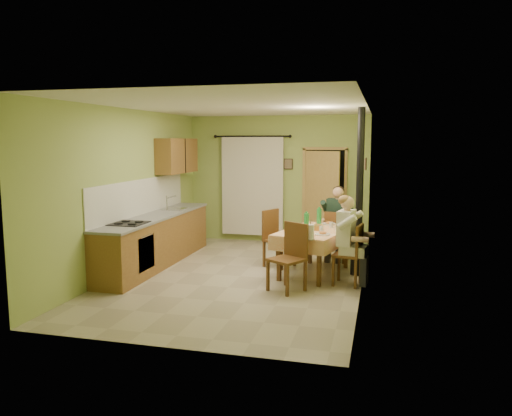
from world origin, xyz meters
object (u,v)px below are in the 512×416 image
(dining_table, at_px, (314,252))
(chair_left, at_px, (279,250))
(man_far, at_px, (337,215))
(chair_near, at_px, (287,272))
(man_right, at_px, (348,230))
(chair_right, at_px, (348,267))
(stove_flue, at_px, (359,215))
(chair_far, at_px, (337,246))

(dining_table, distance_m, chair_left, 0.80)
(man_far, bearing_deg, chair_near, -96.83)
(chair_left, distance_m, man_right, 1.67)
(man_far, distance_m, man_right, 1.56)
(chair_near, distance_m, chair_right, 1.02)
(chair_left, bearing_deg, man_right, 80.82)
(dining_table, height_order, stove_flue, stove_flue)
(chair_right, distance_m, stove_flue, 0.99)
(dining_table, xyz_separation_m, man_right, (0.59, -0.51, 0.50))
(man_right, relative_size, stove_flue, 0.50)
(chair_left, distance_m, man_far, 1.31)
(man_far, distance_m, stove_flue, 0.98)
(man_far, xyz_separation_m, man_right, (0.30, -1.53, 0.00))
(chair_right, bearing_deg, chair_near, 131.39)
(chair_far, bearing_deg, dining_table, -97.78)
(chair_left, bearing_deg, dining_table, 87.07)
(chair_right, height_order, man_far, man_far)
(chair_far, bearing_deg, man_right, -70.54)
(chair_near, bearing_deg, chair_left, -41.47)
(dining_table, bearing_deg, chair_right, -26.36)
(chair_far, distance_m, man_far, 0.59)
(man_far, bearing_deg, chair_right, -70.23)
(man_right, bearing_deg, chair_near, 131.90)
(chair_left, xyz_separation_m, stove_flue, (1.41, -0.23, 0.73))
(chair_left, distance_m, stove_flue, 1.61)
(chair_right, relative_size, man_right, 0.70)
(chair_right, bearing_deg, man_far, 21.17)
(dining_table, relative_size, chair_left, 1.74)
(chair_near, distance_m, man_right, 1.17)
(chair_near, relative_size, chair_right, 1.06)
(dining_table, xyz_separation_m, stove_flue, (0.72, 0.15, 0.64))
(chair_near, height_order, man_right, man_right)
(man_far, height_order, stove_flue, stove_flue)
(chair_far, xyz_separation_m, chair_left, (-0.98, -0.63, 0.00))
(dining_table, height_order, man_far, man_far)
(chair_near, relative_size, man_far, 0.74)
(chair_far, relative_size, stove_flue, 0.34)
(dining_table, height_order, man_right, man_right)
(chair_near, height_order, man_far, man_far)
(dining_table, bearing_deg, chair_near, -90.04)
(chair_left, bearing_deg, chair_near, 42.21)
(dining_table, distance_m, stove_flue, 0.98)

